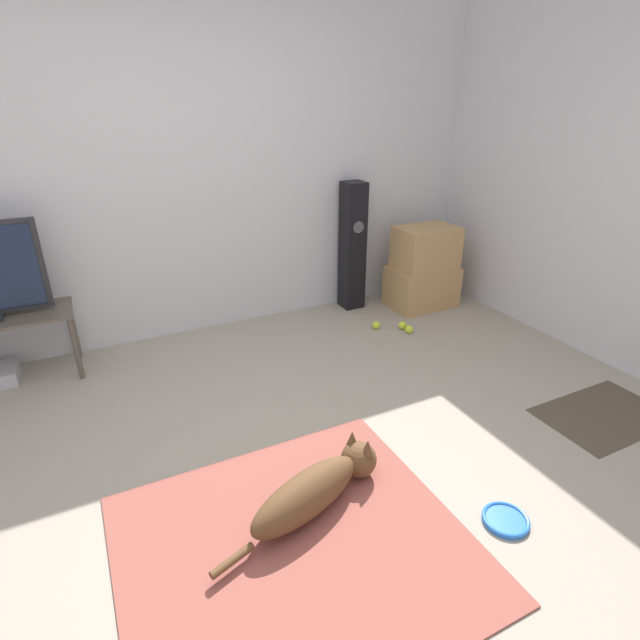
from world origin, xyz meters
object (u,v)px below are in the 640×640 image
at_px(tennis_ball_by_boxes, 409,329).
at_px(tennis_ball_loose_on_carpet, 376,325).
at_px(frisbee, 506,520).
at_px(tennis_ball_near_speaker, 403,325).
at_px(cardboard_box_lower, 421,287).
at_px(cardboard_box_upper, 426,248).
at_px(floor_speaker, 352,247).
at_px(dog, 317,487).

relative_size(tennis_ball_by_boxes, tennis_ball_loose_on_carpet, 1.00).
bearing_deg(frisbee, tennis_ball_near_speaker, 68.15).
relative_size(frisbee, cardboard_box_lower, 0.36).
height_order(cardboard_box_upper, tennis_ball_near_speaker, cardboard_box_upper).
bearing_deg(tennis_ball_near_speaker, tennis_ball_loose_on_carpet, 153.46).
xyz_separation_m(frisbee, tennis_ball_loose_on_carpet, (0.57, 2.00, 0.02)).
distance_m(floor_speaker, tennis_ball_loose_on_carpet, 0.74).
bearing_deg(cardboard_box_lower, dog, -137.26).
xyz_separation_m(frisbee, floor_speaker, (0.62, 2.52, 0.54)).
relative_size(frisbee, tennis_ball_near_speaker, 3.21).
height_order(cardboard_box_lower, tennis_ball_near_speaker, cardboard_box_lower).
bearing_deg(cardboard_box_upper, floor_speaker, 153.43).
xyz_separation_m(cardboard_box_lower, tennis_ball_near_speaker, (-0.44, -0.35, -0.15)).
distance_m(dog, cardboard_box_upper, 2.65).
xyz_separation_m(dog, frisbee, (0.73, -0.47, -0.11)).
distance_m(cardboard_box_lower, cardboard_box_upper, 0.37).
height_order(frisbee, tennis_ball_by_boxes, tennis_ball_by_boxes).
relative_size(frisbee, tennis_ball_by_boxes, 3.21).
relative_size(cardboard_box_upper, tennis_ball_near_speaker, 7.90).
height_order(cardboard_box_upper, tennis_ball_by_boxes, cardboard_box_upper).
xyz_separation_m(frisbee, cardboard_box_lower, (1.20, 2.25, 0.17)).
xyz_separation_m(cardboard_box_lower, floor_speaker, (-0.57, 0.27, 0.37)).
bearing_deg(dog, cardboard_box_upper, 42.55).
xyz_separation_m(frisbee, tennis_ball_by_boxes, (0.76, 1.81, 0.02)).
relative_size(cardboard_box_lower, cardboard_box_upper, 1.12).
height_order(dog, floor_speaker, floor_speaker).
bearing_deg(floor_speaker, cardboard_box_upper, -26.57).
bearing_deg(dog, tennis_ball_by_boxes, 42.04).
distance_m(cardboard_box_upper, tennis_ball_loose_on_carpet, 0.85).
height_order(frisbee, tennis_ball_near_speaker, tennis_ball_near_speaker).
distance_m(frisbee, tennis_ball_near_speaker, 2.05).
bearing_deg(tennis_ball_by_boxes, frisbee, -112.88).
relative_size(dog, frisbee, 4.40).
relative_size(cardboard_box_lower, tennis_ball_loose_on_carpet, 8.84).
height_order(dog, tennis_ball_near_speaker, dog).
bearing_deg(frisbee, floor_speaker, 76.08).
height_order(floor_speaker, tennis_ball_loose_on_carpet, floor_speaker).
height_order(cardboard_box_upper, tennis_ball_loose_on_carpet, cardboard_box_upper).
bearing_deg(cardboard_box_upper, tennis_ball_loose_on_carpet, -159.43).
xyz_separation_m(tennis_ball_by_boxes, tennis_ball_loose_on_carpet, (-0.20, 0.18, 0.00)).
height_order(dog, frisbee, dog).
xyz_separation_m(floor_speaker, tennis_ball_by_boxes, (0.14, -0.71, -0.52)).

